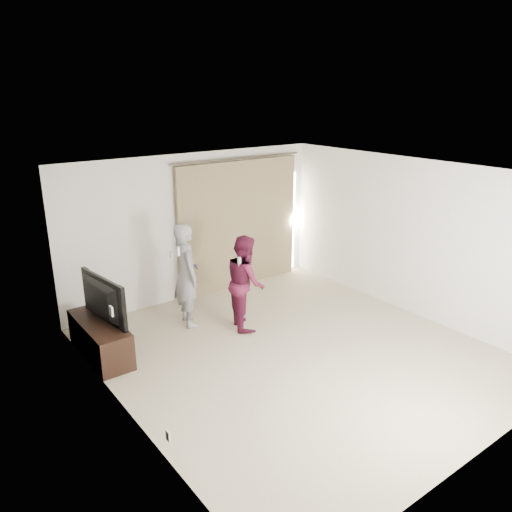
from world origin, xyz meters
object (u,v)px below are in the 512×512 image
at_px(tv, 96,301).
at_px(person_woman, 245,282).
at_px(tv_console, 100,339).
at_px(person_man, 187,275).

bearing_deg(tv, person_woman, -109.19).
xyz_separation_m(tv_console, person_woman, (2.21, -0.46, 0.49)).
xyz_separation_m(tv_console, tv, (0.00, 0.00, 0.59)).
bearing_deg(person_man, tv_console, -174.10).
bearing_deg(tv_console, person_man, 5.90).
xyz_separation_m(tv, person_woman, (2.21, -0.46, -0.09)).
distance_m(tv, person_woman, 2.26).
relative_size(tv_console, person_man, 0.81).
bearing_deg(person_man, tv, -174.10).
bearing_deg(person_man, person_woman, -41.62).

